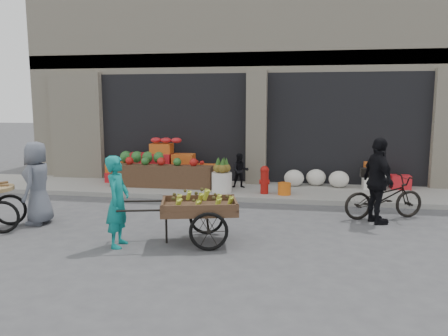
% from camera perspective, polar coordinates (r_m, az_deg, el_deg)
% --- Properties ---
extents(ground, '(80.00, 80.00, 0.00)m').
position_cam_1_polar(ground, '(7.74, 0.63, -9.50)').
color(ground, '#424244').
rests_on(ground, ground).
extents(sidewalk, '(18.00, 2.20, 0.12)m').
position_cam_1_polar(sidewalk, '(11.66, 3.77, -3.03)').
color(sidewalk, gray).
rests_on(sidewalk, ground).
extents(building, '(14.00, 6.45, 7.00)m').
position_cam_1_polar(building, '(15.37, 5.43, 12.15)').
color(building, beige).
rests_on(building, ground).
extents(fruit_display, '(3.10, 1.12, 1.24)m').
position_cam_1_polar(fruit_display, '(12.32, -7.63, 0.43)').
color(fruit_display, red).
rests_on(fruit_display, sidewalk).
extents(pineapple_bin, '(0.52, 0.52, 0.50)m').
position_cam_1_polar(pineapple_bin, '(11.21, -0.29, -1.86)').
color(pineapple_bin, silver).
rests_on(pineapple_bin, sidewalk).
extents(fire_hydrant, '(0.22, 0.22, 0.71)m').
position_cam_1_polar(fire_hydrant, '(11.01, 5.32, -1.39)').
color(fire_hydrant, '#A5140F').
rests_on(fire_hydrant, sidewalk).
extents(orange_bucket, '(0.32, 0.32, 0.30)m').
position_cam_1_polar(orange_bucket, '(10.98, 7.89, -2.70)').
color(orange_bucket, orange).
rests_on(orange_bucket, sidewalk).
extents(right_bay_goods, '(3.35, 0.60, 0.70)m').
position_cam_1_polar(right_bay_goods, '(12.22, 16.37, -1.16)').
color(right_bay_goods, silver).
rests_on(right_bay_goods, sidewalk).
extents(seated_person, '(0.51, 0.43, 0.93)m').
position_cam_1_polar(seated_person, '(11.70, 2.14, -0.36)').
color(seated_person, black).
rests_on(seated_person, sidewalk).
extents(banana_cart, '(2.33, 1.36, 0.91)m').
position_cam_1_polar(banana_cart, '(7.50, -3.62, -4.82)').
color(banana_cart, brown).
rests_on(banana_cart, ground).
extents(vendor_woman, '(0.40, 0.58, 1.54)m').
position_cam_1_polar(vendor_woman, '(7.49, -13.71, -4.27)').
color(vendor_woman, '#107F7B').
rests_on(vendor_woman, ground).
extents(vendor_grey, '(0.60, 0.85, 1.65)m').
position_cam_1_polar(vendor_grey, '(9.38, -23.18, -1.81)').
color(vendor_grey, slate).
rests_on(vendor_grey, ground).
extents(bicycle, '(1.82, 1.13, 0.90)m').
position_cam_1_polar(bicycle, '(9.66, 20.13, -3.61)').
color(bicycle, black).
rests_on(bicycle, ground).
extents(cyclist, '(0.73, 1.09, 1.72)m').
position_cam_1_polar(cyclist, '(9.16, 19.48, -1.60)').
color(cyclist, black).
rests_on(cyclist, ground).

